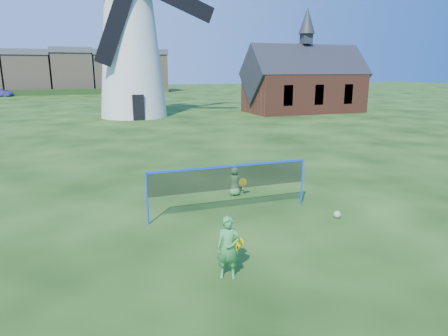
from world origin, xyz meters
name	(u,v)px	position (x,y,z in m)	size (l,w,h in m)	color
ground	(223,222)	(0.00, 0.00, 0.00)	(220.00, 220.00, 0.00)	black
windmill	(131,46)	(1.13, 28.05, 6.41)	(14.47, 6.09, 18.99)	silver
chapel	(304,84)	(18.38, 26.50, 2.91)	(12.24, 5.93, 10.35)	brown
badminton_net	(230,178)	(0.42, 0.59, 1.14)	(5.05, 0.05, 1.55)	blue
player_girl	(228,248)	(-0.96, -3.00, 0.68)	(0.71, 0.49, 1.37)	green
player_boy	(235,181)	(1.25, 2.30, 0.51)	(0.64, 0.44, 1.02)	#519447
play_ball	(337,214)	(3.33, -0.82, 0.11)	(0.22, 0.22, 0.22)	green
car_right	(1,93)	(-15.81, 64.98, 0.60)	(1.27, 3.64, 1.20)	navy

